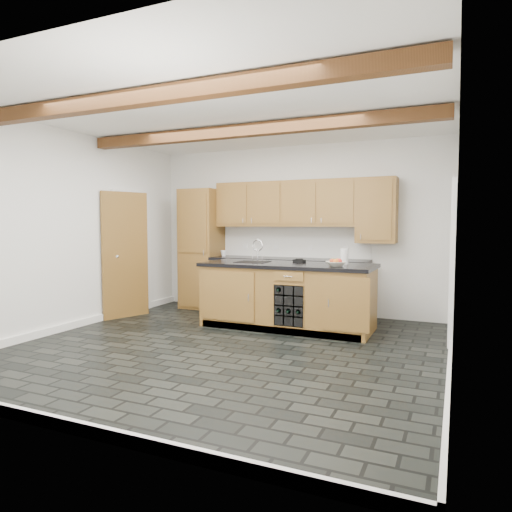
{
  "coord_description": "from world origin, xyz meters",
  "views": [
    {
      "loc": [
        2.52,
        -4.84,
        1.49
      ],
      "look_at": [
        0.03,
        0.8,
        1.06
      ],
      "focal_mm": 32.0,
      "sensor_mm": 36.0,
      "label": 1
    }
  ],
  "objects": [
    {
      "name": "kitchen_scale",
      "position": [
        0.39,
        1.56,
        0.96
      ],
      "size": [
        0.19,
        0.13,
        0.05
      ],
      "rotation": [
        0.0,
        0.0,
        -0.24
      ],
      "color": "black",
      "rests_on": "island"
    },
    {
      "name": "faucet",
      "position": [
        -0.25,
        1.33,
        0.96
      ],
      "size": [
        0.45,
        0.4,
        0.34
      ],
      "color": "black",
      "rests_on": "island"
    },
    {
      "name": "paper_towel",
      "position": [
        1.08,
        1.48,
        1.04
      ],
      "size": [
        0.11,
        0.11,
        0.22
      ],
      "primitive_type": "cylinder",
      "color": "white",
      "rests_on": "island"
    },
    {
      "name": "ground",
      "position": [
        0.0,
        0.0,
        0.0
      ],
      "size": [
        5.0,
        5.0,
        0.0
      ],
      "primitive_type": "plane",
      "color": "black",
      "rests_on": "ground"
    },
    {
      "name": "mug",
      "position": [
        -1.2,
        2.19,
        0.98
      ],
      "size": [
        0.12,
        0.12,
        0.1
      ],
      "primitive_type": "imported",
      "rotation": [
        0.0,
        0.0,
        0.12
      ],
      "color": "white",
      "rests_on": "back_cabinetry"
    },
    {
      "name": "room_shell",
      "position": [
        -0.09,
        0.53,
        1.53
      ],
      "size": [
        5.01,
        5.0,
        5.0
      ],
      "color": "white",
      "rests_on": "ground"
    },
    {
      "name": "island",
      "position": [
        0.31,
        1.28,
        0.46
      ],
      "size": [
        2.48,
        0.96,
        0.93
      ],
      "color": "olive",
      "rests_on": "ground"
    },
    {
      "name": "fruit_cluster",
      "position": [
        1.04,
        1.13,
        1.0
      ],
      "size": [
        0.16,
        0.17,
        0.07
      ],
      "color": "red",
      "rests_on": "fruit_bowl"
    },
    {
      "name": "back_cabinetry",
      "position": [
        -0.38,
        2.24,
        0.98
      ],
      "size": [
        3.65,
        0.62,
        2.2
      ],
      "color": "olive",
      "rests_on": "ground"
    },
    {
      "name": "fruit_bowl",
      "position": [
        1.04,
        1.13,
        0.96
      ],
      "size": [
        0.35,
        0.35,
        0.07
      ],
      "primitive_type": "imported",
      "rotation": [
        0.0,
        0.0,
        0.42
      ],
      "color": "beige",
      "rests_on": "island"
    }
  ]
}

